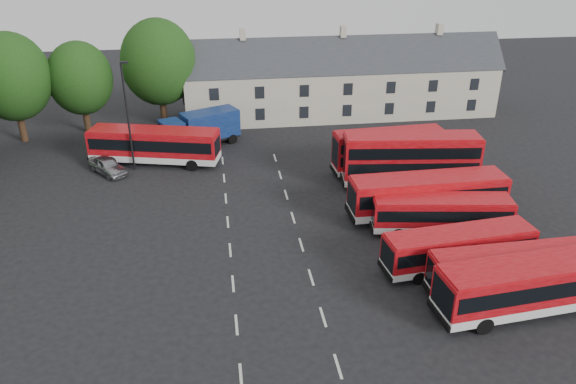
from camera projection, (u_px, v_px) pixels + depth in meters
name	position (u px, v px, depth m)	size (l,w,h in m)	color
ground	(232.00, 266.00, 37.11)	(140.00, 140.00, 0.00)	black
lane_markings	(266.00, 247.00, 39.20)	(5.15, 33.80, 0.01)	beige
terrace_houses	(341.00, 82.00, 63.78)	(35.70, 7.13, 10.06)	beige
bus_row_a	(535.00, 282.00, 32.09)	(11.87, 3.80, 3.30)	silver
bus_row_b	(517.00, 269.00, 33.62)	(10.68, 2.74, 3.00)	silver
bus_row_c	(459.00, 246.00, 36.12)	(10.10, 3.29, 2.81)	silver
bus_row_d	(441.00, 212.00, 40.37)	(10.14, 3.63, 2.81)	silver
bus_row_e	(428.00, 193.00, 42.37)	(11.90, 2.98, 3.35)	silver
bus_dd_south	(411.00, 157.00, 47.00)	(11.49, 3.80, 4.62)	silver
bus_dd_north	(388.00, 149.00, 49.63)	(9.89, 2.81, 4.01)	silver
bus_north	(154.00, 143.00, 51.60)	(12.16, 5.54, 3.35)	silver
box_truck	(201.00, 127.00, 55.76)	(8.11, 5.48, 3.41)	black
silver_car	(107.00, 166.00, 50.18)	(1.77, 4.41, 1.50)	#9C9FA4
lamppost	(128.00, 114.00, 48.90)	(0.68, 0.28, 9.90)	black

